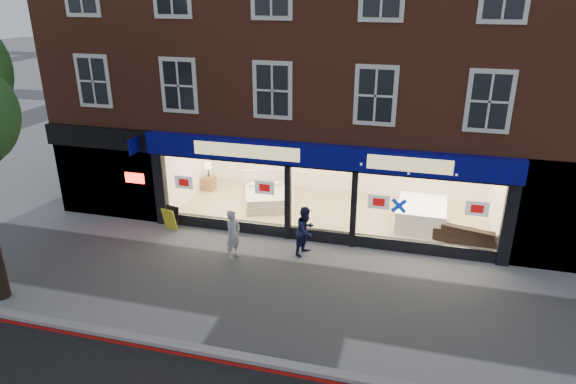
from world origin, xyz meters
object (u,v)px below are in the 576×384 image
at_px(display_bed, 266,196).
at_px(a_board, 171,218).
at_px(sofa, 469,233).
at_px(mattress_stack, 421,215).
at_px(pedestrian_blue, 306,231).
at_px(pedestrian_grey, 233,234).

distance_m(display_bed, a_board, 3.65).
bearing_deg(sofa, a_board, 22.85).
bearing_deg(a_board, mattress_stack, 29.14).
height_order(display_bed, pedestrian_blue, pedestrian_blue).
distance_m(display_bed, pedestrian_grey, 3.92).
bearing_deg(pedestrian_grey, a_board, 84.64).
relative_size(display_bed, sofa, 1.12).
bearing_deg(pedestrian_blue, display_bed, 56.12).
xyz_separation_m(pedestrian_grey, pedestrian_blue, (2.04, 0.79, 0.01)).
height_order(mattress_stack, pedestrian_grey, pedestrian_grey).
relative_size(mattress_stack, pedestrian_blue, 1.32).
relative_size(display_bed, pedestrian_grey, 1.55).
relative_size(display_bed, a_board, 2.96).
height_order(mattress_stack, sofa, mattress_stack).
xyz_separation_m(a_board, pedestrian_blue, (4.76, -0.47, 0.37)).
bearing_deg(pedestrian_grey, sofa, -49.58).
distance_m(display_bed, pedestrian_blue, 3.85).
relative_size(mattress_stack, pedestrian_grey, 1.34).
height_order(sofa, pedestrian_blue, pedestrian_blue).
bearing_deg(pedestrian_grey, pedestrian_blue, -49.47).
distance_m(a_board, pedestrian_grey, 3.01).
height_order(pedestrian_grey, pedestrian_blue, pedestrian_blue).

